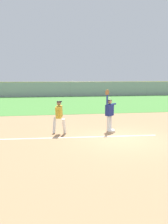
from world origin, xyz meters
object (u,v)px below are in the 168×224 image
Objects in this scene: first_base at (111,130)px; parked_car_red at (35,91)px; parked_car_black at (6,91)px; parked_car_silver at (64,91)px; fielder at (109,111)px; baseball at (110,98)px; parked_car_green at (89,91)px; runner at (59,115)px; parked_car_white at (116,90)px.

first_base is 0.08× the size of parked_car_red.
parked_car_black is 9.35m from parked_car_silver.
fielder reaches higher than parked_car_silver.
baseball is 26.72m from parked_car_green.
runner reaches higher than parked_car_black.
parked_car_black reaches higher than first_base.
parked_car_silver is 8.91m from parked_car_white.
baseball reaches higher than parked_car_green.
baseball is 27.42m from parked_car_white.
fielder is 27.62m from parked_car_white.
parked_car_red and parked_car_white have the same top height.
parked_car_black is (-7.10, 26.53, -0.32)m from runner.
runner is 28.72m from parked_car_white.
parked_car_green is (13.62, 0.28, 0.00)m from parked_car_black.
parked_car_silver and parked_car_white have the same top height.
first_base is 28.19m from parked_car_black.
baseball is 0.02× the size of parked_car_white.
parked_car_silver is (2.25, 26.70, -0.32)m from runner.
parked_car_white is at bearing 85.19° from runner.
parked_car_white is (11.15, 26.47, -0.32)m from runner.
baseball is (-0.03, 0.24, 1.76)m from first_base.
fielder is 0.51× the size of parked_car_silver.
fielder is 0.50× the size of parked_car_black.
runner is 0.38× the size of parked_car_green.
fielder is 26.91m from parked_car_green.
runner is 2.90m from baseball.
baseball is 0.02× the size of parked_car_red.
baseball reaches higher than runner.
fielder is 0.51× the size of parked_car_red.
fielder reaches higher than parked_car_black.
parked_car_black is (-9.90, 26.38, 0.63)m from first_base.
parked_car_black is at bearing 110.57° from first_base.
parked_car_silver and parked_car_green have the same top height.
runner is 27.59m from parked_car_green.
runner is at bearing -87.55° from parked_car_red.
baseball is 26.35m from parked_car_silver.
parked_car_black is at bearing -173.01° from parked_car_green.
baseball is (0.06, 0.21, 0.68)m from fielder.
parked_car_red is 0.98× the size of parked_car_white.
first_base is 0.22× the size of runner.
parked_car_red is 0.98× the size of parked_car_green.
first_base is 1.08m from fielder.
parked_car_red is 9.06m from parked_car_green.
fielder is 2.71m from runner.
parked_car_green is (3.82, 26.63, -0.45)m from fielder.
parked_car_silver is (-0.52, 26.32, -1.12)m from baseball.
baseball is at bearing -92.27° from parked_car_green.
baseball is at bearing -81.45° from parked_car_red.
parked_car_green is (6.52, 26.81, -0.32)m from runner.
parked_car_red is (-5.31, 25.96, 0.63)m from first_base.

